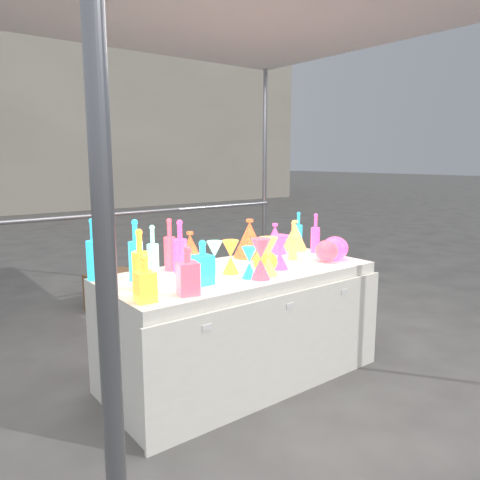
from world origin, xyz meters
TOP-DOWN VIEW (x-y plane):
  - ground at (0.00, 0.00)m, footprint 80.00×80.00m
  - canopy_tent at (0.00, 0.01)m, footprint 3.15×3.15m
  - display_table at (0.00, -0.01)m, footprint 1.84×0.83m
  - background_building at (4.00, 14.00)m, footprint 14.00×6.00m
  - cardboard_box_closed at (-0.07, 1.96)m, footprint 0.56×0.46m
  - cardboard_box_flat at (0.41, 2.63)m, footprint 0.86×0.68m
  - bottle_0 at (-0.81, 0.35)m, footprint 0.09×0.09m
  - bottle_1 at (-0.85, 0.34)m, footprint 0.09×0.09m
  - bottle_2 at (-0.37, 0.28)m, footprint 0.09×0.09m
  - bottle_3 at (-0.34, 0.19)m, footprint 0.10×0.10m
  - bottle_4 at (-0.82, 0.27)m, footprint 0.11×0.11m
  - bottle_5 at (-0.55, 0.17)m, footprint 0.08×0.08m
  - bottle_6 at (-0.73, -0.04)m, footprint 0.09×0.09m
  - bottle_7 at (-0.65, 0.18)m, footprint 0.09×0.09m
  - decanter_0 at (-0.81, -0.26)m, footprint 0.10×0.10m
  - decanter_1 at (-0.57, -0.28)m, footprint 0.13×0.13m
  - decanter_2 at (-0.39, -0.15)m, footprint 0.11×0.11m
  - hourglass_0 at (-0.05, -0.26)m, footprint 0.16×0.16m
  - hourglass_1 at (0.23, -0.14)m, footprint 0.13×0.13m
  - hourglass_2 at (0.05, -0.22)m, footprint 0.16×0.16m
  - hourglass_3 at (-0.17, 0.05)m, footprint 0.12×0.12m
  - hourglass_4 at (-0.11, -0.04)m, footprint 0.14×0.14m
  - hourglass_5 at (-0.09, -0.21)m, footprint 0.11×0.11m
  - globe_0 at (0.08, -0.16)m, footprint 0.19×0.19m
  - globe_2 at (0.65, -0.17)m, footprint 0.22×0.22m
  - globe_3 at (0.74, -0.17)m, footprint 0.25×0.25m
  - lampshade_0 at (-0.21, 0.28)m, footprint 0.23×0.23m
  - lampshade_1 at (0.31, 0.28)m, footprint 0.31×0.31m
  - lampshade_2 at (0.56, 0.28)m, footprint 0.22×0.22m
  - lampshade_3 at (0.78, 0.28)m, footprint 0.23×0.23m
  - bottle_8 at (0.86, 0.32)m, footprint 0.08×0.08m
  - bottle_10 at (0.82, 0.10)m, footprint 0.09×0.09m
  - bottle_11 at (0.50, 0.02)m, footprint 0.07×0.07m

SIDE VIEW (x-z plane):
  - ground at x=0.00m, z-range 0.00..0.00m
  - cardboard_box_flat at x=0.41m, z-range 0.00..0.07m
  - cardboard_box_closed at x=-0.07m, z-range 0.00..0.36m
  - display_table at x=0.00m, z-range 0.00..0.75m
  - globe_0 at x=0.08m, z-range 0.75..0.88m
  - globe_2 at x=0.65m, z-range 0.75..0.89m
  - globe_3 at x=0.74m, z-range 0.75..0.90m
  - hourglass_5 at x=-0.09m, z-range 0.75..0.94m
  - hourglass_3 at x=-0.17m, z-range 0.75..0.95m
  - hourglass_4 at x=-0.11m, z-range 0.75..0.96m
  - hourglass_1 at x=0.23m, z-range 0.75..0.98m
  - lampshade_2 at x=0.56m, z-range 0.75..0.98m
  - lampshade_3 at x=0.78m, z-range 0.75..0.99m
  - lampshade_0 at x=-0.21m, z-range 0.75..0.99m
  - hourglass_2 at x=0.05m, z-range 0.75..0.99m
  - decanter_0 at x=-0.81m, z-range 0.75..1.00m
  - hourglass_0 at x=-0.05m, z-range 0.75..1.00m
  - decanter_2 at x=-0.39m, z-range 0.75..1.01m
  - decanter_1 at x=-0.57m, z-range 0.75..1.02m
  - bottle_11 at x=0.50m, z-range 0.75..1.03m
  - lampshade_1 at x=0.31m, z-range 0.75..1.03m
  - bottle_8 at x=0.86m, z-range 0.75..1.05m
  - bottle_10 at x=0.82m, z-range 0.75..1.06m
  - bottle_5 at x=-0.55m, z-range 0.75..1.08m
  - bottle_0 at x=-0.81m, z-range 0.75..1.08m
  - bottle_3 at x=-0.34m, z-range 0.75..1.09m
  - bottle_2 at x=-0.37m, z-range 0.75..1.09m
  - bottle_6 at x=-0.73m, z-range 0.75..1.10m
  - bottle_4 at x=-0.82m, z-range 0.75..1.11m
  - bottle_7 at x=-0.65m, z-range 0.75..1.12m
  - bottle_1 at x=-0.85m, z-range 0.75..1.13m
  - canopy_tent at x=0.00m, z-range 1.15..3.61m
  - background_building at x=4.00m, z-range 0.00..6.00m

